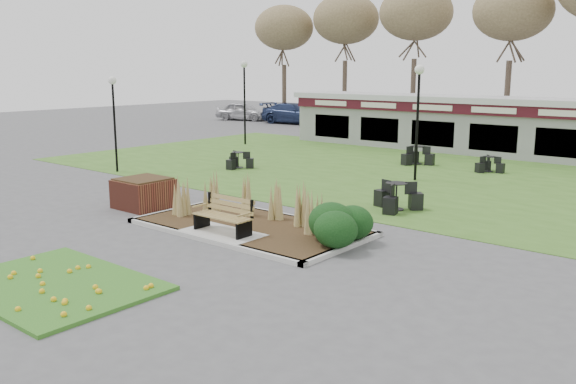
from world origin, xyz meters
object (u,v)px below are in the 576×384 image
Objects in this scene: lamp_post_mid_right at (418,97)px; car_silver at (243,111)px; lamp_post_mid_left at (113,103)px; bistro_set_a at (238,163)px; bistro_set_c at (489,167)px; car_black at (367,121)px; car_blue at (295,113)px; park_bench at (225,215)px; lamp_post_far_left at (244,84)px; food_pavilion at (504,126)px; bistro_set_d at (396,201)px; brick_planter at (144,193)px; bistro_set_b at (417,158)px.

lamp_post_mid_right is 29.60m from car_silver.
lamp_post_mid_left is 5.81m from bistro_set_a.
bistro_set_c is 17.94m from car_black.
bistro_set_a is 0.23× the size of car_blue.
car_blue reaches higher than car_black.
bistro_set_c is (1.46, 14.22, -0.35)m from park_bench.
car_silver is 1.11× the size of car_black.
bistro_set_a is at bearing -48.55° from lamp_post_far_left.
car_black is at bearing 152.59° from food_pavilion.
car_black is at bearing 124.41° from bistro_set_d.
lamp_post_far_left is 9.17m from bistro_set_a.
food_pavilion is 14.40m from bistro_set_d.
bistro_set_a is 10.76m from bistro_set_c.
lamp_post_far_left is 11.74m from car_black.
park_bench is 1.09× the size of bistro_set_d.
car_blue is (-7.14, 0.77, 0.14)m from car_black.
car_blue is at bearing 119.67° from brick_planter.
food_pavilion reaches higher than car_black.
food_pavilion is 6.14× the size of lamp_post_mid_left.
park_bench is at bearing -95.87° from bistro_set_c.
car_silver reaches higher than bistro_set_d.
lamp_post_far_left is 0.84× the size of car_blue.
lamp_post_far_left is at bearing 169.82° from car_black.
park_bench is 0.36× the size of lamp_post_far_left.
bistro_set_b is at bearing 48.44° from lamp_post_mid_left.
brick_planter reaches higher than bistro_set_a.
lamp_post_far_left reaches higher than bistro_set_b.
lamp_post_far_left reaches higher than brick_planter.
bistro_set_d is at bearing -86.75° from bistro_set_c.
food_pavilion is 18.63× the size of bistro_set_a.
lamp_post_far_left is (-13.14, -5.09, 1.99)m from food_pavilion.
bistro_set_c is at bearing 84.13° from park_bench.
lamp_post_mid_right is 2.91× the size of bistro_set_b.
lamp_post_mid_left reaches higher than bistro_set_b.
car_black is at bearing 130.77° from bistro_set_b.
car_silver is (-17.27, 18.40, 0.52)m from bistro_set_a.
brick_planter is 0.37× the size of lamp_post_mid_left.
lamp_post_far_left reaches higher than bistro_set_c.
brick_planter is 0.96× the size of bistro_set_d.
car_silver is at bearing 141.68° from bistro_set_d.
lamp_post_mid_right reaches higher than brick_planter.
park_bench is at bearing -9.69° from brick_planter.
bistro_set_d is (6.36, 4.74, -0.17)m from brick_planter.
park_bench is 0.42× the size of lamp_post_mid_left.
bistro_set_c is at bearing 34.08° from bistro_set_a.
bistro_set_b is at bearing -109.20° from food_pavilion.
lamp_post_mid_left is 2.61× the size of bistro_set_b.
bistro_set_b is 15.55m from car_black.
lamp_post_far_left is at bearing 102.85° from lamp_post_mid_left.
bistro_set_b is (2.48, 13.45, -0.18)m from brick_planter.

